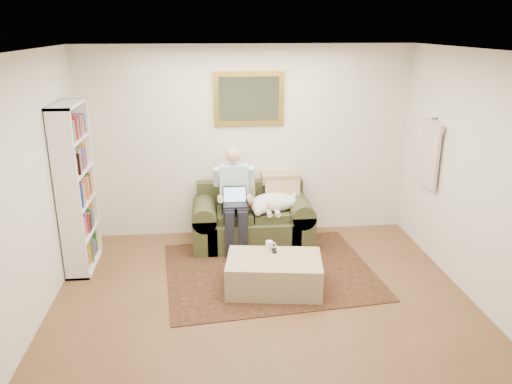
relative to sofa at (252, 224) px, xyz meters
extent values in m
cube|color=brown|center=(-0.03, -2.06, -0.27)|extent=(4.50, 5.00, 0.01)
cube|color=white|center=(-0.03, -2.06, 2.33)|extent=(4.50, 5.00, 0.01)
cube|color=white|center=(-0.03, 0.44, 1.03)|extent=(4.50, 0.01, 2.60)
cube|color=white|center=(-2.28, -2.06, 1.03)|extent=(0.01, 5.00, 2.60)
cube|color=white|center=(2.22, -2.06, 1.03)|extent=(0.01, 5.00, 2.60)
cube|color=black|center=(0.13, -0.85, -0.27)|extent=(2.62, 2.19, 0.01)
cube|color=#3E4424|center=(0.00, -0.03, -0.08)|extent=(1.21, 0.77, 0.39)
cube|color=#3E4424|center=(0.00, 0.30, 0.32)|extent=(1.46, 0.17, 0.40)
cube|color=#3E4424|center=(-0.64, -0.03, -0.03)|extent=(0.32, 0.77, 0.80)
cube|color=#3E4424|center=(0.64, -0.03, -0.03)|extent=(0.32, 0.77, 0.80)
cube|color=#3E4424|center=(-0.24, -0.08, 0.17)|extent=(0.46, 0.52, 0.11)
cube|color=#3E4424|center=(0.24, -0.08, 0.17)|extent=(0.46, 0.52, 0.11)
cube|color=black|center=(-0.24, -0.26, 0.38)|extent=(0.31, 0.21, 0.02)
cube|color=black|center=(-0.24, -0.15, 0.48)|extent=(0.31, 0.06, 0.21)
cube|color=#99BFF2|center=(-0.24, -0.16, 0.48)|extent=(0.28, 0.04, 0.18)
cube|color=tan|center=(0.13, -1.28, -0.08)|extent=(1.12, 0.80, 0.38)
cylinder|color=white|center=(0.10, -1.04, 0.15)|extent=(0.08, 0.08, 0.10)
cube|color=black|center=(0.15, -1.08, 0.11)|extent=(0.06, 0.15, 0.02)
cube|color=gold|center=(0.00, 0.41, 1.63)|extent=(0.94, 0.04, 0.72)
cube|color=gray|center=(0.00, 0.39, 1.63)|extent=(0.80, 0.01, 0.58)
camera|label=1|loc=(-0.57, -6.22, 2.54)|focal=35.00mm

